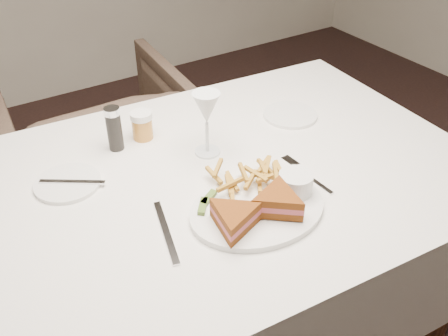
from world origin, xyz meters
TOP-DOWN VIEW (x-y plane):
  - table at (0.00, 0.34)m, footprint 1.41×1.00m
  - chair_far at (-0.02, 1.24)m, footprint 0.76×0.72m
  - table_setting at (0.01, 0.27)m, footprint 0.83×0.60m

SIDE VIEW (x-z plane):
  - chair_far at x=-0.02m, z-range 0.00..0.73m
  - table at x=0.00m, z-range 0.00..0.75m
  - table_setting at x=0.01m, z-range 0.70..0.88m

